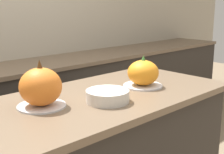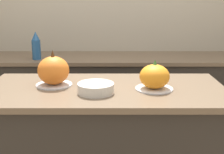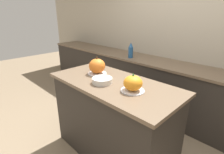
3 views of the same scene
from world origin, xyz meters
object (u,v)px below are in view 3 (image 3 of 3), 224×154
(pumpkin_cake_left, at_px, (97,66))
(mixing_bowl, at_px, (102,80))
(pumpkin_cake_right, at_px, (133,84))
(bottle_tall, at_px, (131,50))

(pumpkin_cake_left, xyz_separation_m, mixing_bowl, (0.27, -0.16, -0.06))
(pumpkin_cake_left, bearing_deg, pumpkin_cake_right, -7.86)
(bottle_tall, bearing_deg, mixing_bowl, -62.83)
(pumpkin_cake_right, height_order, mixing_bowl, pumpkin_cake_right)
(pumpkin_cake_right, xyz_separation_m, bottle_tall, (-0.98, 1.15, 0.00))
(mixing_bowl, bearing_deg, pumpkin_cake_right, 12.06)
(pumpkin_cake_left, relative_size, mixing_bowl, 1.07)
(pumpkin_cake_right, distance_m, bottle_tall, 1.51)
(pumpkin_cake_left, bearing_deg, bottle_tall, 108.64)
(pumpkin_cake_left, height_order, pumpkin_cake_right, pumpkin_cake_left)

